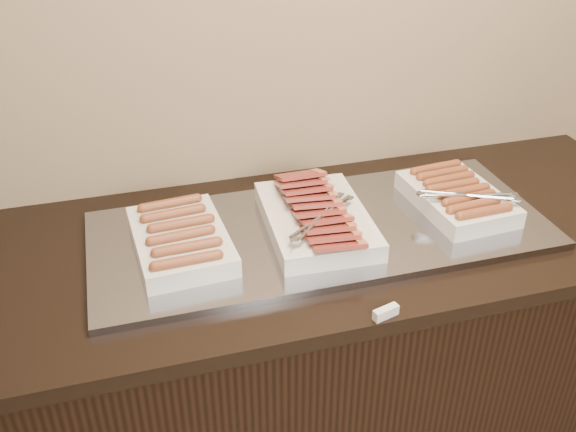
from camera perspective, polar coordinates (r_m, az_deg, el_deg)
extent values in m
cube|color=#9E896B|center=(1.84, -0.38, 17.95)|extent=(6.00, 0.05, 2.80)
cube|color=black|center=(2.00, 2.65, -12.93)|extent=(2.00, 0.70, 0.86)
cube|color=black|center=(1.72, 3.02, -2.11)|extent=(2.06, 0.76, 0.04)
cube|color=#8F919C|center=(1.70, 2.96, -1.29)|extent=(1.20, 0.50, 0.02)
cube|color=silver|center=(1.62, -9.52, -2.17)|extent=(0.24, 0.34, 0.05)
cylinder|color=brown|center=(1.49, -9.00, -3.94)|extent=(0.15, 0.03, 0.03)
cylinder|color=brown|center=(1.53, -8.97, -2.76)|extent=(0.15, 0.03, 0.03)
cylinder|color=brown|center=(1.58, -9.50, -1.73)|extent=(0.15, 0.04, 0.03)
cylinder|color=brown|center=(1.62, -9.49, -0.68)|extent=(0.15, 0.03, 0.03)
cylinder|color=brown|center=(1.67, -10.17, 0.21)|extent=(0.15, 0.04, 0.03)
cylinder|color=brown|center=(1.71, -10.44, 1.11)|extent=(0.15, 0.04, 0.03)
cube|color=silver|center=(1.68, 2.52, -0.35)|extent=(0.28, 0.40, 0.05)
cube|color=#973E30|center=(1.54, 4.45, -2.51)|extent=(0.14, 0.10, 0.04)
cube|color=#973E30|center=(1.56, 3.86, -1.76)|extent=(0.14, 0.10, 0.04)
cube|color=#973E30|center=(1.59, 3.45, -1.01)|extent=(0.14, 0.10, 0.04)
cube|color=#973E30|center=(1.62, 3.28, -0.25)|extent=(0.13, 0.09, 0.04)
cube|color=#973E30|center=(1.64, 2.68, 0.43)|extent=(0.13, 0.10, 0.04)
cube|color=#973E30|center=(1.67, 2.47, 1.13)|extent=(0.14, 0.10, 0.04)
cube|color=#973E30|center=(1.70, 1.83, 1.75)|extent=(0.14, 0.10, 0.04)
cube|color=#973E30|center=(1.73, 1.58, 2.40)|extent=(0.13, 0.09, 0.04)
cube|color=#973E30|center=(1.75, 1.12, 3.01)|extent=(0.13, 0.09, 0.04)
cube|color=#973E30|center=(1.78, 1.09, 3.65)|extent=(0.13, 0.09, 0.04)
cube|color=silver|center=(1.83, 14.75, 1.51)|extent=(0.23, 0.33, 0.05)
cylinder|color=brown|center=(1.72, 17.04, 0.36)|extent=(0.14, 0.03, 0.03)
cylinder|color=brown|center=(1.75, 16.17, 0.92)|extent=(0.14, 0.04, 0.03)
cylinder|color=brown|center=(1.78, 15.77, 1.54)|extent=(0.14, 0.04, 0.03)
cylinder|color=brown|center=(1.81, 15.32, 2.13)|extent=(0.14, 0.04, 0.03)
cylinder|color=brown|center=(1.83, 14.42, 2.63)|extent=(0.14, 0.03, 0.03)
cylinder|color=brown|center=(1.86, 14.12, 3.20)|extent=(0.14, 0.04, 0.03)
cylinder|color=brown|center=(1.89, 13.56, 3.71)|extent=(0.14, 0.03, 0.03)
cylinder|color=brown|center=(1.92, 13.00, 4.21)|extent=(0.14, 0.04, 0.03)
cube|color=silver|center=(1.44, 8.68, -8.48)|extent=(0.06, 0.03, 0.02)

